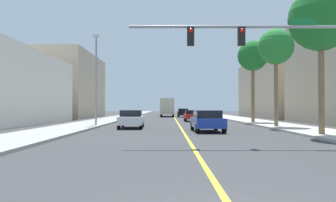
{
  "coord_description": "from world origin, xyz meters",
  "views": [
    {
      "loc": [
        -1.05,
        -4.56,
        1.68
      ],
      "look_at": [
        -1.07,
        22.2,
        2.16
      ],
      "focal_mm": 36.87,
      "sensor_mm": 36.0,
      "label": 1
    }
  ],
  "objects_px": {
    "car_black": "(183,113)",
    "car_red": "(193,115)",
    "palm_mid": "(276,48)",
    "street_lamp": "(96,75)",
    "car_blue": "(208,121)",
    "car_white": "(132,119)",
    "palm_near": "(321,20)",
    "palm_far": "(253,57)",
    "delivery_truck": "(167,107)",
    "traffic_signal_mast": "(276,49)"
  },
  "relations": [
    {
      "from": "street_lamp",
      "to": "delivery_truck",
      "type": "relative_size",
      "value": 0.9
    },
    {
      "from": "delivery_truck",
      "to": "car_white",
      "type": "bearing_deg",
      "value": -94.61
    },
    {
      "from": "traffic_signal_mast",
      "to": "palm_far",
      "type": "xyz_separation_m",
      "value": [
        3.97,
        20.41,
        2.67
      ]
    },
    {
      "from": "street_lamp",
      "to": "car_black",
      "type": "relative_size",
      "value": 1.86
    },
    {
      "from": "car_black",
      "to": "car_red",
      "type": "bearing_deg",
      "value": -88.96
    },
    {
      "from": "car_black",
      "to": "palm_near",
      "type": "bearing_deg",
      "value": -80.91
    },
    {
      "from": "car_red",
      "to": "car_black",
      "type": "height_order",
      "value": "car_black"
    },
    {
      "from": "traffic_signal_mast",
      "to": "palm_far",
      "type": "distance_m",
      "value": 20.96
    },
    {
      "from": "street_lamp",
      "to": "palm_far",
      "type": "bearing_deg",
      "value": 23.34
    },
    {
      "from": "traffic_signal_mast",
      "to": "car_black",
      "type": "relative_size",
      "value": 2.41
    },
    {
      "from": "street_lamp",
      "to": "palm_far",
      "type": "xyz_separation_m",
      "value": [
        15.11,
        6.52,
        2.53
      ]
    },
    {
      "from": "palm_near",
      "to": "palm_far",
      "type": "bearing_deg",
      "value": 89.56
    },
    {
      "from": "palm_mid",
      "to": "palm_far",
      "type": "distance_m",
      "value": 8.22
    },
    {
      "from": "delivery_truck",
      "to": "car_black",
      "type": "bearing_deg",
      "value": -48.42
    },
    {
      "from": "palm_near",
      "to": "palm_far",
      "type": "distance_m",
      "value": 16.42
    },
    {
      "from": "car_white",
      "to": "car_red",
      "type": "height_order",
      "value": "car_white"
    },
    {
      "from": "palm_near",
      "to": "car_red",
      "type": "xyz_separation_m",
      "value": [
        -5.89,
        21.09,
        -6.0
      ]
    },
    {
      "from": "street_lamp",
      "to": "delivery_truck",
      "type": "xyz_separation_m",
      "value": [
        6.05,
        31.71,
        -2.77
      ]
    },
    {
      "from": "car_black",
      "to": "delivery_truck",
      "type": "xyz_separation_m",
      "value": [
        -2.69,
        3.05,
        0.94
      ]
    },
    {
      "from": "car_black",
      "to": "delivery_truck",
      "type": "relative_size",
      "value": 0.48
    },
    {
      "from": "delivery_truck",
      "to": "car_red",
      "type": "bearing_deg",
      "value": -81.42
    },
    {
      "from": "traffic_signal_mast",
      "to": "palm_near",
      "type": "xyz_separation_m",
      "value": [
        3.85,
        3.99,
        2.38
      ]
    },
    {
      "from": "palm_near",
      "to": "palm_far",
      "type": "height_order",
      "value": "palm_far"
    },
    {
      "from": "traffic_signal_mast",
      "to": "palm_mid",
      "type": "bearing_deg",
      "value": 72.57
    },
    {
      "from": "car_blue",
      "to": "delivery_truck",
      "type": "relative_size",
      "value": 0.49
    },
    {
      "from": "palm_far",
      "to": "car_blue",
      "type": "relative_size",
      "value": 2.01
    },
    {
      "from": "car_white",
      "to": "palm_near",
      "type": "bearing_deg",
      "value": -36.43
    },
    {
      "from": "traffic_signal_mast",
      "to": "car_black",
      "type": "bearing_deg",
      "value": 93.22
    },
    {
      "from": "car_white",
      "to": "palm_far",
      "type": "bearing_deg",
      "value": 33.22
    },
    {
      "from": "palm_near",
      "to": "palm_mid",
      "type": "xyz_separation_m",
      "value": [
        -0.02,
        8.21,
        -0.18
      ]
    },
    {
      "from": "car_white",
      "to": "palm_mid",
      "type": "bearing_deg",
      "value": -1.09
    },
    {
      "from": "palm_near",
      "to": "car_red",
      "type": "distance_m",
      "value": 22.7
    },
    {
      "from": "palm_mid",
      "to": "car_black",
      "type": "xyz_separation_m",
      "value": [
        -6.22,
        30.34,
        -5.77
      ]
    },
    {
      "from": "traffic_signal_mast",
      "to": "street_lamp",
      "type": "bearing_deg",
      "value": 128.71
    },
    {
      "from": "palm_near",
      "to": "car_red",
      "type": "relative_size",
      "value": 1.94
    },
    {
      "from": "palm_mid",
      "to": "palm_far",
      "type": "height_order",
      "value": "palm_far"
    },
    {
      "from": "palm_near",
      "to": "car_blue",
      "type": "height_order",
      "value": "palm_near"
    },
    {
      "from": "street_lamp",
      "to": "car_blue",
      "type": "bearing_deg",
      "value": -33.88
    },
    {
      "from": "delivery_truck",
      "to": "palm_mid",
      "type": "bearing_deg",
      "value": -74.91
    },
    {
      "from": "car_black",
      "to": "palm_mid",
      "type": "bearing_deg",
      "value": -78.52
    },
    {
      "from": "street_lamp",
      "to": "car_red",
      "type": "xyz_separation_m",
      "value": [
        9.09,
        11.19,
        -3.76
      ]
    },
    {
      "from": "car_white",
      "to": "delivery_truck",
      "type": "distance_m",
      "value": 33.76
    },
    {
      "from": "palm_near",
      "to": "palm_mid",
      "type": "bearing_deg",
      "value": 90.12
    },
    {
      "from": "car_blue",
      "to": "car_red",
      "type": "distance_m",
      "value": 17.16
    },
    {
      "from": "palm_far",
      "to": "car_black",
      "type": "bearing_deg",
      "value": 106.04
    },
    {
      "from": "car_red",
      "to": "palm_mid",
      "type": "bearing_deg",
      "value": -65.52
    },
    {
      "from": "street_lamp",
      "to": "car_black",
      "type": "distance_m",
      "value": 30.19
    },
    {
      "from": "palm_near",
      "to": "car_black",
      "type": "relative_size",
      "value": 2.02
    },
    {
      "from": "car_white",
      "to": "car_red",
      "type": "relative_size",
      "value": 1.06
    },
    {
      "from": "palm_mid",
      "to": "car_red",
      "type": "relative_size",
      "value": 1.81
    }
  ]
}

